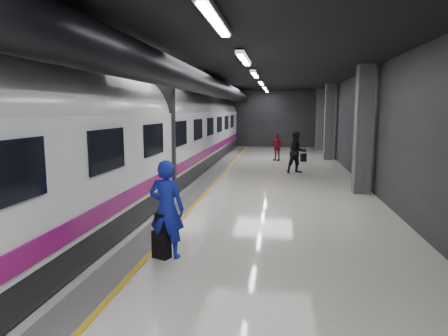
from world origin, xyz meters
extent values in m
plane|color=white|center=(0.00, 0.00, 0.00)|extent=(40.00, 40.00, 0.00)
cube|color=black|center=(0.00, 0.00, 4.50)|extent=(10.00, 40.00, 0.02)
cube|color=#28282B|center=(0.00, 20.00, 2.25)|extent=(10.00, 0.02, 4.50)
cube|color=#28282B|center=(-5.00, 0.00, 2.25)|extent=(0.02, 40.00, 4.50)
cube|color=#28282B|center=(5.00, 0.00, 2.25)|extent=(0.02, 40.00, 4.50)
cube|color=slate|center=(-1.35, 0.00, 0.01)|extent=(0.65, 39.80, 0.01)
cube|color=yellow|center=(-0.95, 0.00, 0.01)|extent=(0.10, 39.80, 0.01)
cylinder|color=black|center=(-1.30, 0.00, 3.95)|extent=(0.80, 38.00, 0.80)
cube|color=silver|center=(0.60, -6.00, 4.40)|extent=(0.22, 2.60, 0.10)
cube|color=silver|center=(0.60, -1.00, 4.40)|extent=(0.22, 2.60, 0.10)
cube|color=silver|center=(0.60, 4.00, 4.40)|extent=(0.22, 2.60, 0.10)
cube|color=silver|center=(0.60, 9.00, 4.40)|extent=(0.22, 2.60, 0.10)
cube|color=silver|center=(0.60, 14.00, 4.40)|extent=(0.22, 2.60, 0.10)
cube|color=silver|center=(0.60, 18.00, 4.40)|extent=(0.22, 2.60, 0.10)
cube|color=#515154|center=(4.55, 2.00, 2.25)|extent=(0.55, 0.55, 4.50)
cube|color=#515154|center=(4.55, 12.00, 2.25)|extent=(0.55, 0.55, 4.50)
cube|color=#515154|center=(4.55, 18.00, 2.25)|extent=(0.55, 0.55, 4.50)
cube|color=black|center=(-3.25, 0.00, 0.35)|extent=(2.80, 38.00, 0.60)
cube|color=white|center=(-3.25, 0.00, 1.75)|extent=(2.90, 38.00, 2.20)
cylinder|color=white|center=(-3.25, 0.00, 2.70)|extent=(2.80, 38.00, 2.80)
cube|color=#880C60|center=(-1.78, 0.00, 0.95)|extent=(0.04, 38.00, 0.35)
cube|color=black|center=(-3.25, 0.00, 2.00)|extent=(3.05, 0.25, 3.80)
cube|color=black|center=(-1.78, -8.00, 2.15)|extent=(0.05, 1.60, 0.85)
cube|color=black|center=(-1.78, -5.00, 2.15)|extent=(0.05, 1.60, 0.85)
cube|color=black|center=(-1.78, -2.00, 2.15)|extent=(0.05, 1.60, 0.85)
cube|color=black|center=(-1.78, 1.00, 2.15)|extent=(0.05, 1.60, 0.85)
cube|color=black|center=(-1.78, 4.00, 2.15)|extent=(0.05, 1.60, 0.85)
cube|color=black|center=(-1.78, 7.00, 2.15)|extent=(0.05, 1.60, 0.85)
cube|color=black|center=(-1.78, 10.00, 2.15)|extent=(0.05, 1.60, 0.85)
cube|color=black|center=(-1.78, 13.00, 2.15)|extent=(0.05, 1.60, 0.85)
cube|color=black|center=(-1.78, 16.00, 2.15)|extent=(0.05, 1.60, 0.85)
imported|color=#1B1ECC|center=(-0.55, -5.08, 0.99)|extent=(0.77, 0.55, 1.98)
cube|color=black|center=(-0.65, -5.16, 0.28)|extent=(0.40, 0.33, 0.56)
cube|color=black|center=(-0.64, -5.16, 0.74)|extent=(0.30, 0.26, 0.36)
imported|color=black|center=(2.45, 6.37, 0.98)|extent=(1.14, 1.02, 1.96)
imported|color=maroon|center=(1.48, 11.02, 0.80)|extent=(1.01, 0.76, 1.59)
cube|color=black|center=(3.01, 10.71, 0.23)|extent=(0.38, 0.32, 0.47)
camera|label=1|loc=(1.66, -12.60, 2.95)|focal=32.00mm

